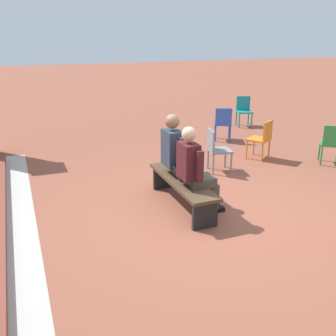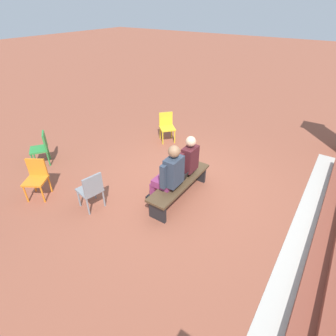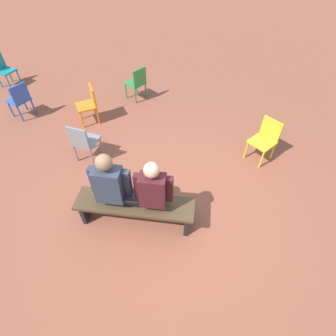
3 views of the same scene
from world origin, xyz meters
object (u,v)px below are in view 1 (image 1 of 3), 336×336
at_px(laptop, 180,175).
at_px(plastic_chair_far_right, 223,122).
at_px(person_student, 195,168).
at_px(plastic_chair_far_left, 216,148).
at_px(person_adult, 179,155).
at_px(plastic_chair_near_bench_left, 244,109).
at_px(bench, 182,185).
at_px(plastic_chair_by_pillar, 262,137).
at_px(plastic_chair_mid_courtyard, 332,142).

bearing_deg(laptop, plastic_chair_far_right, -38.46).
xyz_separation_m(person_student, plastic_chair_far_left, (1.57, -1.20, -0.24)).
bearing_deg(laptop, person_student, -167.40).
height_order(person_adult, plastic_chair_near_bench_left, person_adult).
relative_size(bench, plastic_chair_near_bench_left, 2.14).
height_order(person_student, plastic_chair_by_pillar, person_student).
bearing_deg(plastic_chair_mid_courtyard, bench, 101.81).
distance_m(person_student, plastic_chair_near_bench_left, 6.16).
bearing_deg(plastic_chair_mid_courtyard, person_student, 106.55).
bearing_deg(bench, plastic_chair_near_bench_left, -40.91).
bearing_deg(person_adult, person_student, 179.65).
relative_size(bench, plastic_chair_far_right, 2.14).
bearing_deg(plastic_chair_near_bench_left, bench, 139.09).
xyz_separation_m(bench, person_student, (-0.30, -0.07, 0.36)).
xyz_separation_m(plastic_chair_by_pillar, plastic_chair_far_right, (1.63, 0.04, 0.00)).
distance_m(person_student, plastic_chair_far_right, 4.32).
xyz_separation_m(laptop, plastic_chair_far_right, (3.19, -2.53, -0.02)).
bearing_deg(person_adult, laptop, 162.00).
bearing_deg(plastic_chair_near_bench_left, laptop, 138.66).
relative_size(person_student, plastic_chair_far_left, 1.60).
bearing_deg(plastic_chair_near_bench_left, plastic_chair_far_right, 132.42).
height_order(person_student, plastic_chair_near_bench_left, person_student).
bearing_deg(plastic_chair_far_left, plastic_chair_by_pillar, -74.92).
height_order(bench, plastic_chair_far_right, plastic_chair_far_right).
distance_m(plastic_chair_by_pillar, plastic_chair_near_bench_left, 3.20).
distance_m(plastic_chair_far_left, plastic_chair_mid_courtyard, 2.44).
bearing_deg(plastic_chair_by_pillar, person_adult, 117.58).
bearing_deg(person_student, plastic_chair_far_right, -34.68).
xyz_separation_m(plastic_chair_far_left, plastic_chair_far_right, (1.98, -1.25, 0.00)).
bearing_deg(plastic_chair_far_right, plastic_chair_mid_courtyard, -155.32).
distance_m(plastic_chair_by_pillar, plastic_chair_mid_courtyard, 1.39).
distance_m(person_adult, plastic_chair_by_pillar, 2.82).
xyz_separation_m(person_adult, plastic_chair_mid_courtyard, (0.45, -3.59, -0.26)).
bearing_deg(bench, person_student, -167.38).
bearing_deg(plastic_chair_far_left, bench, 134.92).
height_order(bench, plastic_chair_far_left, plastic_chair_far_left).
height_order(bench, laptop, laptop).
height_order(laptop, plastic_chair_near_bench_left, plastic_chair_near_bench_left).
height_order(bench, plastic_chair_near_bench_left, plastic_chair_near_bench_left).
relative_size(laptop, plastic_chair_near_bench_left, 0.38).
distance_m(person_adult, plastic_chair_far_right, 3.83).
xyz_separation_m(person_student, person_adult, (0.61, -0.00, 0.03)).
bearing_deg(plastic_chair_mid_courtyard, laptop, 100.95).
bearing_deg(plastic_chair_by_pillar, bench, 122.18).
xyz_separation_m(bench, plastic_chair_far_right, (3.24, -2.52, 0.13)).
relative_size(plastic_chair_far_left, plastic_chair_far_right, 1.00).
relative_size(laptop, plastic_chair_by_pillar, 0.38).
xyz_separation_m(person_adult, plastic_chair_by_pillar, (1.30, -2.49, -0.26)).
bearing_deg(plastic_chair_mid_courtyard, plastic_chair_by_pillar, 52.34).
xyz_separation_m(person_student, plastic_chair_by_pillar, (1.91, -2.49, -0.24)).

